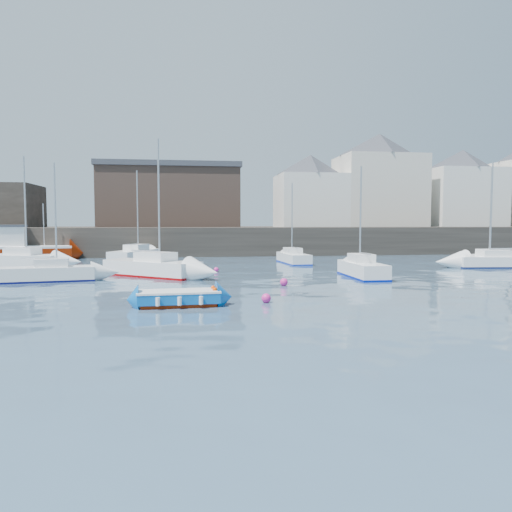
{
  "coord_description": "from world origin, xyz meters",
  "views": [
    {
      "loc": [
        -4.4,
        -18.36,
        3.63
      ],
      "look_at": [
        0.0,
        12.0,
        1.5
      ],
      "focal_mm": 35.0,
      "sensor_mm": 36.0,
      "label": 1
    }
  ],
  "objects": [
    {
      "name": "bldg_east_d",
      "position": [
        11.0,
        41.5,
        7.36
      ],
      "size": [
        11.14,
        11.14,
        8.95
      ],
      "color": "white",
      "rests_on": "land_strip"
    },
    {
      "name": "buoy_far",
      "position": [
        -2.11,
        17.45,
        0.0
      ],
      "size": [
        0.36,
        0.36,
        0.36
      ],
      "primitive_type": "sphere",
      "color": "#E2268C",
      "rests_on": "ground"
    },
    {
      "name": "blue_dinghy",
      "position": [
        -4.65,
        3.11,
        0.37
      ],
      "size": [
        3.6,
        1.95,
        0.67
      ],
      "color": "maroon",
      "rests_on": "ground"
    },
    {
      "name": "buoy_near",
      "position": [
        -0.78,
        3.47,
        0.0
      ],
      "size": [
        0.43,
        0.43,
        0.43
      ],
      "primitive_type": "sphere",
      "color": "#E2268C",
      "rests_on": "ground"
    },
    {
      "name": "sailboat_b",
      "position": [
        -6.49,
        15.18,
        0.58
      ],
      "size": [
        6.78,
        6.17,
        8.97
      ],
      "color": "white",
      "rests_on": "ground"
    },
    {
      "name": "land_strip",
      "position": [
        0.0,
        53.0,
        1.4
      ],
      "size": [
        90.0,
        32.0,
        2.8
      ],
      "primitive_type": "cube",
      "color": "#28231E",
      "rests_on": "ground"
    },
    {
      "name": "sailboat_h",
      "position": [
        -8.92,
        29.04,
        0.55
      ],
      "size": [
        4.47,
        6.8,
        8.38
      ],
      "color": "white",
      "rests_on": "ground"
    },
    {
      "name": "sailboat_c",
      "position": [
        7.07,
        12.57,
        0.55
      ],
      "size": [
        1.83,
        5.5,
        7.21
      ],
      "color": "white",
      "rests_on": "ground"
    },
    {
      "name": "quay_wall",
      "position": [
        0.0,
        35.0,
        1.5
      ],
      "size": [
        90.0,
        5.0,
        3.0
      ],
      "primitive_type": "cube",
      "color": "#28231E",
      "rests_on": "ground"
    },
    {
      "name": "buoy_mid",
      "position": [
        1.18,
        9.14,
        0.0
      ],
      "size": [
        0.45,
        0.45,
        0.45
      ],
      "primitive_type": "sphere",
      "color": "#E2268C",
      "rests_on": "ground"
    },
    {
      "name": "water",
      "position": [
        0.0,
        0.0,
        0.0
      ],
      "size": [
        220.0,
        220.0,
        0.0
      ],
      "primitive_type": "plane",
      "color": "#2D4760",
      "rests_on": "ground"
    },
    {
      "name": "sailboat_g",
      "position": [
        21.87,
        20.65,
        0.46
      ],
      "size": [
        6.62,
        2.66,
        8.17
      ],
      "color": "white",
      "rests_on": "ground"
    },
    {
      "name": "sailboat_d",
      "position": [
        20.12,
        17.75,
        0.5
      ],
      "size": [
        6.66,
        2.77,
        8.26
      ],
      "color": "white",
      "rests_on": "ground"
    },
    {
      "name": "warehouse",
      "position": [
        -6.0,
        43.0,
        6.62
      ],
      "size": [
        16.4,
        10.4,
        7.6
      ],
      "color": "#3D2D26",
      "rests_on": "land_strip"
    },
    {
      "name": "bldg_east_a",
      "position": [
        20.0,
        42.0,
        8.81
      ],
      "size": [
        13.36,
        13.36,
        11.8
      ],
      "color": "beige",
      "rests_on": "land_strip"
    },
    {
      "name": "sailboat_f",
      "position": [
        5.02,
        23.91,
        0.49
      ],
      "size": [
        2.08,
        5.45,
        6.96
      ],
      "color": "white",
      "rests_on": "ground"
    },
    {
      "name": "sailboat_a",
      "position": [
        -12.58,
        13.18,
        0.5
      ],
      "size": [
        5.71,
        2.61,
        7.15
      ],
      "color": "white",
      "rests_on": "ground"
    },
    {
      "name": "fishing_boat",
      "position": [
        -19.41,
        31.46,
        1.03
      ],
      "size": [
        8.45,
        4.33,
        5.34
      ],
      "color": "maroon",
      "rests_on": "ground"
    },
    {
      "name": "sailboat_e",
      "position": [
        -17.31,
        23.25,
        0.57
      ],
      "size": [
        7.12,
        4.02,
        8.73
      ],
      "color": "white",
      "rests_on": "ground"
    },
    {
      "name": "bldg_east_b",
      "position": [
        31.0,
        41.5,
        7.87
      ],
      "size": [
        11.88,
        11.88,
        9.95
      ],
      "color": "white",
      "rests_on": "land_strip"
    }
  ]
}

